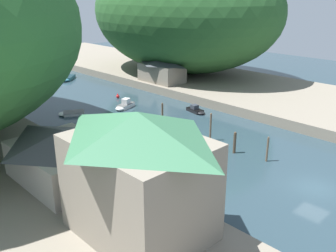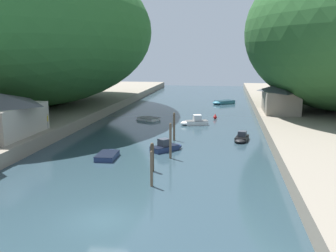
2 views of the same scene
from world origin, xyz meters
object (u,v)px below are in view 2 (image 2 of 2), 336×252
(boat_small_dinghy, at_px, (242,138))
(boat_yellow_tender, at_px, (222,102))
(right_bank_cottage, at_px, (281,97))
(boat_red_skiff, at_px, (108,155))
(boat_near_quay, at_px, (167,147))
(boat_white_cruiser, at_px, (147,119))
(channel_buoy_near, at_px, (215,117))
(boat_open_rowboat, at_px, (194,122))
(person_by_boathouse, at_px, (47,120))

(boat_small_dinghy, bearing_deg, boat_yellow_tender, -74.69)
(right_bank_cottage, xyz_separation_m, boat_yellow_tender, (-8.42, 18.01, -3.19))
(boat_yellow_tender, bearing_deg, boat_red_skiff, 124.28)
(boat_near_quay, relative_size, boat_white_cruiser, 0.87)
(right_bank_cottage, height_order, boat_red_skiff, right_bank_cottage)
(boat_red_skiff, distance_m, channel_buoy_near, 24.50)
(boat_open_rowboat, relative_size, boat_red_skiff, 1.06)
(boat_yellow_tender, xyz_separation_m, boat_red_skiff, (-10.01, -40.07, -0.09))
(boat_small_dinghy, distance_m, person_by_boathouse, 21.77)
(boat_near_quay, relative_size, channel_buoy_near, 4.28)
(boat_yellow_tender, height_order, boat_red_skiff, boat_yellow_tender)
(channel_buoy_near, bearing_deg, right_bank_cottage, -3.95)
(right_bank_cottage, relative_size, channel_buoy_near, 10.13)
(boat_open_rowboat, height_order, person_by_boathouse, person_by_boathouse)
(right_bank_cottage, relative_size, boat_yellow_tender, 1.77)
(boat_red_skiff, bearing_deg, boat_yellow_tender, 72.77)
(person_by_boathouse, bearing_deg, boat_yellow_tender, -47.45)
(boat_open_rowboat, distance_m, boat_white_cruiser, 7.84)
(boat_near_quay, distance_m, channel_buoy_near, 19.77)
(right_bank_cottage, xyz_separation_m, boat_near_quay, (-13.35, -18.69, -3.13))
(boat_small_dinghy, bearing_deg, boat_near_quay, 46.00)
(right_bank_cottage, xyz_separation_m, person_by_boathouse, (-27.26, -16.49, -1.18))
(boat_near_quay, relative_size, boat_red_skiff, 0.94)
(boat_near_quay, distance_m, boat_white_cruiser, 18.00)
(boat_near_quay, bearing_deg, boat_small_dinghy, 76.37)
(boat_red_skiff, relative_size, person_by_boathouse, 2.22)
(boat_small_dinghy, height_order, channel_buoy_near, boat_small_dinghy)
(boat_open_rowboat, bearing_deg, channel_buoy_near, -45.51)
(right_bank_cottage, bearing_deg, boat_open_rowboat, -159.03)
(boat_white_cruiser, relative_size, channel_buoy_near, 4.90)
(right_bank_cottage, xyz_separation_m, boat_red_skiff, (-18.43, -22.07, -3.27))
(right_bank_cottage, distance_m, boat_red_skiff, 28.94)
(person_by_boathouse, bearing_deg, right_bank_cottage, -77.64)
(boat_white_cruiser, distance_m, channel_buoy_near, 10.24)
(boat_near_quay, distance_m, boat_yellow_tender, 37.03)
(boat_red_skiff, height_order, channel_buoy_near, channel_buoy_near)
(boat_near_quay, xyz_separation_m, channel_buoy_near, (4.13, 19.33, -0.06))
(boat_open_rowboat, xyz_separation_m, boat_near_quay, (-1.43, -14.12, -0.04))
(boat_open_rowboat, xyz_separation_m, boat_white_cruiser, (-7.28, 2.90, -0.22))
(person_by_boathouse, bearing_deg, boat_small_dinghy, -100.41)
(boat_white_cruiser, relative_size, person_by_boathouse, 2.40)
(boat_yellow_tender, relative_size, boat_red_skiff, 1.26)
(boat_yellow_tender, bearing_deg, boat_white_cruiser, 109.59)
(person_by_boathouse, bearing_deg, boat_open_rowboat, -70.96)
(boat_yellow_tender, height_order, boat_small_dinghy, boat_small_dinghy)
(boat_open_rowboat, height_order, boat_near_quay, boat_open_rowboat)
(boat_white_cruiser, bearing_deg, boat_small_dinghy, -102.12)
(boat_small_dinghy, bearing_deg, boat_red_skiff, 45.26)
(boat_open_rowboat, relative_size, person_by_boathouse, 2.36)
(boat_red_skiff, bearing_deg, person_by_boathouse, 144.50)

